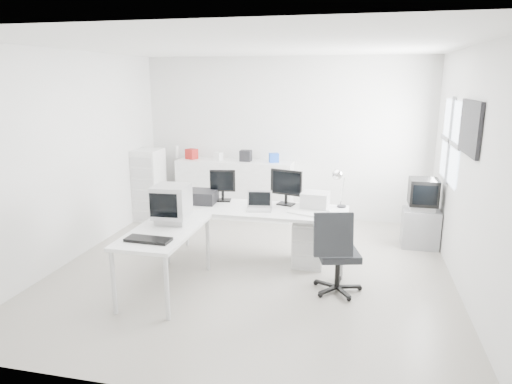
% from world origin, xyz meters
% --- Properties ---
extents(floor, '(5.00, 5.00, 0.01)m').
position_xyz_m(floor, '(0.00, 0.00, 0.00)').
color(floor, beige).
rests_on(floor, ground).
extents(ceiling, '(5.00, 5.00, 0.01)m').
position_xyz_m(ceiling, '(0.00, 0.00, 2.80)').
color(ceiling, white).
rests_on(ceiling, back_wall).
extents(back_wall, '(5.00, 0.02, 2.80)m').
position_xyz_m(back_wall, '(0.00, 2.50, 1.40)').
color(back_wall, silver).
rests_on(back_wall, floor).
extents(left_wall, '(0.02, 5.00, 2.80)m').
position_xyz_m(left_wall, '(-2.50, 0.00, 1.40)').
color(left_wall, silver).
rests_on(left_wall, floor).
extents(right_wall, '(0.02, 5.00, 2.80)m').
position_xyz_m(right_wall, '(2.50, 0.00, 1.40)').
color(right_wall, silver).
rests_on(right_wall, floor).
extents(window, '(0.02, 1.20, 1.10)m').
position_xyz_m(window, '(2.48, 1.20, 1.60)').
color(window, white).
rests_on(window, right_wall).
extents(wall_picture, '(0.04, 0.90, 0.60)m').
position_xyz_m(wall_picture, '(2.47, 0.10, 1.90)').
color(wall_picture, black).
rests_on(wall_picture, right_wall).
extents(main_desk, '(2.40, 0.80, 0.75)m').
position_xyz_m(main_desk, '(-0.01, 0.32, 0.38)').
color(main_desk, silver).
rests_on(main_desk, floor).
extents(side_desk, '(0.70, 1.40, 0.75)m').
position_xyz_m(side_desk, '(-0.86, -0.78, 0.38)').
color(side_desk, silver).
rests_on(side_desk, floor).
extents(drawer_pedestal, '(0.40, 0.50, 0.60)m').
position_xyz_m(drawer_pedestal, '(0.69, 0.37, 0.30)').
color(drawer_pedestal, silver).
rests_on(drawer_pedestal, floor).
extents(inkjet_printer, '(0.50, 0.39, 0.17)m').
position_xyz_m(inkjet_printer, '(-0.86, 0.42, 0.84)').
color(inkjet_printer, black).
rests_on(inkjet_printer, main_desk).
extents(lcd_monitor_small, '(0.38, 0.26, 0.45)m').
position_xyz_m(lcd_monitor_small, '(-0.56, 0.57, 0.97)').
color(lcd_monitor_small, black).
rests_on(lcd_monitor_small, main_desk).
extents(lcd_monitor_large, '(0.49, 0.30, 0.47)m').
position_xyz_m(lcd_monitor_large, '(0.34, 0.57, 0.99)').
color(lcd_monitor_large, black).
rests_on(lcd_monitor_large, main_desk).
extents(laptop, '(0.34, 0.35, 0.20)m').
position_xyz_m(laptop, '(0.04, 0.22, 0.85)').
color(laptop, '#B7B7BA').
rests_on(laptop, main_desk).
extents(white_keyboard, '(0.46, 0.27, 0.02)m').
position_xyz_m(white_keyboard, '(0.64, 0.17, 0.76)').
color(white_keyboard, silver).
rests_on(white_keyboard, main_desk).
extents(white_mouse, '(0.07, 0.07, 0.07)m').
position_xyz_m(white_mouse, '(0.94, 0.22, 0.78)').
color(white_mouse, silver).
rests_on(white_mouse, main_desk).
extents(laser_printer, '(0.38, 0.34, 0.20)m').
position_xyz_m(laser_printer, '(0.74, 0.54, 0.85)').
color(laser_printer, '#B9B9B9').
rests_on(laser_printer, main_desk).
extents(desk_lamp, '(0.18, 0.18, 0.43)m').
position_xyz_m(desk_lamp, '(1.09, 0.62, 0.97)').
color(desk_lamp, silver).
rests_on(desk_lamp, main_desk).
extents(crt_monitor, '(0.37, 0.37, 0.41)m').
position_xyz_m(crt_monitor, '(-0.86, -0.53, 0.95)').
color(crt_monitor, '#B7B7BA').
rests_on(crt_monitor, side_desk).
extents(black_keyboard, '(0.49, 0.21, 0.03)m').
position_xyz_m(black_keyboard, '(-0.86, -1.18, 0.77)').
color(black_keyboard, black).
rests_on(black_keyboard, side_desk).
extents(office_chair, '(0.72, 0.72, 1.02)m').
position_xyz_m(office_chair, '(1.11, -0.37, 0.51)').
color(office_chair, '#2A2C2F').
rests_on(office_chair, floor).
extents(tv_cabinet, '(0.52, 0.42, 0.57)m').
position_xyz_m(tv_cabinet, '(2.22, 1.39, 0.28)').
color(tv_cabinet, gray).
rests_on(tv_cabinet, floor).
extents(crt_tv, '(0.50, 0.48, 0.45)m').
position_xyz_m(crt_tv, '(2.22, 1.39, 0.79)').
color(crt_tv, black).
rests_on(crt_tv, tv_cabinet).
extents(sideboard, '(2.05, 0.51, 1.03)m').
position_xyz_m(sideboard, '(-0.85, 2.24, 0.51)').
color(sideboard, silver).
rests_on(sideboard, floor).
extents(clutter_box_a, '(0.23, 0.22, 0.18)m').
position_xyz_m(clutter_box_a, '(-1.65, 2.24, 1.12)').
color(clutter_box_a, maroon).
rests_on(clutter_box_a, sideboard).
extents(clutter_box_b, '(0.17, 0.16, 0.14)m').
position_xyz_m(clutter_box_b, '(-1.15, 2.24, 1.09)').
color(clutter_box_b, silver).
rests_on(clutter_box_b, sideboard).
extents(clutter_box_c, '(0.19, 0.17, 0.19)m').
position_xyz_m(clutter_box_c, '(-0.65, 2.24, 1.12)').
color(clutter_box_c, black).
rests_on(clutter_box_c, sideboard).
extents(clutter_box_d, '(0.20, 0.19, 0.16)m').
position_xyz_m(clutter_box_d, '(-0.15, 2.24, 1.11)').
color(clutter_box_d, blue).
rests_on(clutter_box_d, sideboard).
extents(clutter_bottle, '(0.07, 0.07, 0.22)m').
position_xyz_m(clutter_bottle, '(-1.95, 2.28, 1.14)').
color(clutter_bottle, silver).
rests_on(clutter_bottle, sideboard).
extents(filing_cabinet, '(0.44, 0.52, 1.24)m').
position_xyz_m(filing_cabinet, '(-2.28, 1.79, 0.62)').
color(filing_cabinet, silver).
rests_on(filing_cabinet, floor).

